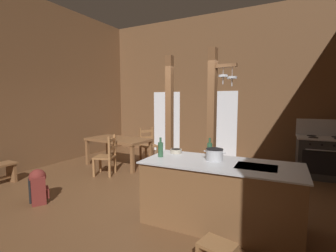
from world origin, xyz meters
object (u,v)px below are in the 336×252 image
object	(u,v)px
bottle_short_on_counter	(161,149)
stockpot_on_counter	(214,155)
stove_range	(324,157)
kitchen_island	(220,194)
ladderback_chair_by_post	(107,156)
bottle_tall_on_counter	(210,150)
backpack	(38,185)
mixing_bowl_on_counter	(176,151)
ladderback_chair_near_window	(148,145)
dining_table	(119,142)

from	to	relation	value
bottle_short_on_counter	stockpot_on_counter	bearing A→B (deg)	11.86
stove_range	kitchen_island	bearing A→B (deg)	-115.00
ladderback_chair_by_post	bottle_tall_on_counter	distance (m)	2.96
backpack	stockpot_on_counter	distance (m)	3.06
mixing_bowl_on_counter	bottle_tall_on_counter	distance (m)	0.59
ladderback_chair_near_window	bottle_tall_on_counter	size ratio (longest dim) A/B	3.18
backpack	mixing_bowl_on_counter	world-z (taller)	mixing_bowl_on_counter
backpack	stockpot_on_counter	world-z (taller)	stockpot_on_counter
kitchen_island	ladderback_chair_by_post	distance (m)	3.21
ladderback_chair_near_window	bottle_tall_on_counter	bearing A→B (deg)	-42.72
ladderback_chair_near_window	backpack	world-z (taller)	ladderback_chair_near_window
bottle_short_on_counter	stove_range	bearing A→B (deg)	53.77
backpack	bottle_short_on_counter	bearing A→B (deg)	17.77
mixing_bowl_on_counter	kitchen_island	bearing A→B (deg)	-17.72
ladderback_chair_near_window	stove_range	bearing A→B (deg)	6.04
backpack	mixing_bowl_on_counter	bearing A→B (deg)	24.88
stockpot_on_counter	stove_range	bearing A→B (deg)	62.69
ladderback_chair_near_window	ladderback_chair_by_post	bearing A→B (deg)	-92.39
dining_table	kitchen_island	bearing A→B (deg)	-29.02
ladderback_chair_near_window	bottle_short_on_counter	world-z (taller)	bottle_short_on_counter
stockpot_on_counter	bottle_short_on_counter	bearing A→B (deg)	-168.14
ladderback_chair_by_post	ladderback_chair_near_window	bearing A→B (deg)	87.61
stove_range	dining_table	size ratio (longest dim) A/B	0.76
ladderback_chair_by_post	stockpot_on_counter	size ratio (longest dim) A/B	2.97
ladderback_chair_near_window	bottle_short_on_counter	distance (m)	3.54
kitchen_island	backpack	distance (m)	3.07
stove_range	mixing_bowl_on_counter	distance (m)	3.80
kitchen_island	ladderback_chair_near_window	size ratio (longest dim) A/B	2.32
dining_table	bottle_short_on_counter	size ratio (longest dim) A/B	5.80
ladderback_chair_by_post	stockpot_on_counter	world-z (taller)	stockpot_on_counter
kitchen_island	stockpot_on_counter	distance (m)	0.56
stove_range	dining_table	xyz separation A→B (m)	(-4.84, -1.38, 0.17)
kitchen_island	stockpot_on_counter	bearing A→B (deg)	142.40
bottle_short_on_counter	backpack	bearing A→B (deg)	-162.23
bottle_short_on_counter	kitchen_island	bearing A→B (deg)	4.95
backpack	bottle_tall_on_counter	xyz separation A→B (m)	(2.74, 0.98, 0.71)
stove_range	stockpot_on_counter	world-z (taller)	stove_range
ladderback_chair_by_post	mixing_bowl_on_counter	world-z (taller)	mixing_bowl_on_counter
ladderback_chair_by_post	mixing_bowl_on_counter	size ratio (longest dim) A/B	5.04
mixing_bowl_on_counter	bottle_short_on_counter	world-z (taller)	bottle_short_on_counter
dining_table	ladderback_chair_near_window	size ratio (longest dim) A/B	1.83
stove_range	ladderback_chair_near_window	world-z (taller)	stove_range
stockpot_on_counter	bottle_tall_on_counter	world-z (taller)	bottle_tall_on_counter
kitchen_island	bottle_short_on_counter	distance (m)	1.08
dining_table	backpack	size ratio (longest dim) A/B	2.92
dining_table	ladderback_chair_by_post	size ratio (longest dim) A/B	1.83
backpack	stockpot_on_counter	bearing A→B (deg)	16.15
stove_range	stockpot_on_counter	size ratio (longest dim) A/B	4.13
stove_range	bottle_short_on_counter	bearing A→B (deg)	-126.23
stockpot_on_counter	bottle_tall_on_counter	size ratio (longest dim) A/B	1.07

